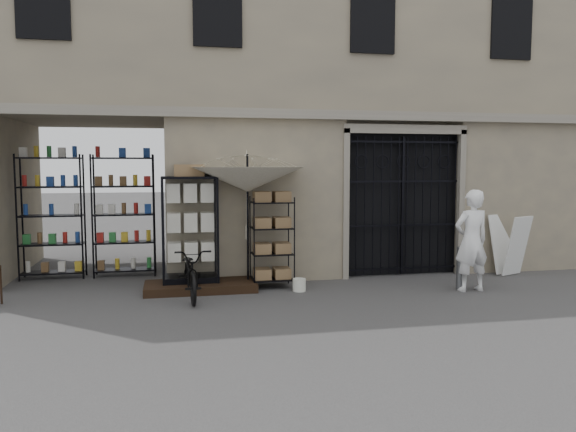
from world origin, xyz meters
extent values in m
plane|color=black|center=(0.00, 0.00, 0.00)|extent=(80.00, 80.00, 0.00)
cube|color=gray|center=(0.00, 4.00, 4.50)|extent=(14.00, 4.00, 9.00)
cube|color=black|center=(-4.50, 2.80, 1.50)|extent=(3.00, 1.70, 3.00)
cube|color=black|center=(-4.55, 3.30, 1.25)|extent=(2.70, 0.50, 2.50)
cube|color=black|center=(1.75, 2.28, 1.50)|extent=(2.50, 0.06, 3.00)
cube|color=black|center=(1.75, 2.12, 1.45)|extent=(0.05, 0.05, 2.80)
cube|color=black|center=(-2.40, 1.55, 0.07)|extent=(2.00, 0.90, 0.15)
cube|color=black|center=(-2.57, 1.70, 0.20)|extent=(1.08, 0.81, 0.11)
cube|color=silver|center=(-2.49, 1.41, 1.11)|extent=(0.87, 0.24, 1.80)
cube|color=silver|center=(-2.57, 1.70, 1.01)|extent=(0.90, 0.62, 1.50)
cube|color=olive|center=(-2.57, 1.70, 2.13)|extent=(0.62, 0.53, 0.21)
cube|color=black|center=(-1.07, 1.56, 0.85)|extent=(0.78, 0.58, 1.70)
cube|color=olive|center=(-1.07, 1.56, 0.80)|extent=(0.67, 0.47, 1.28)
cylinder|color=black|center=(-1.51, 1.64, 1.24)|extent=(0.05, 0.05, 2.48)
imported|color=beige|center=(-1.51, 1.64, 2.14)|extent=(2.05, 2.08, 1.67)
cylinder|color=silver|center=(-0.65, 1.14, 0.11)|extent=(0.28, 0.28, 0.23)
imported|color=black|center=(-2.59, 0.99, 0.00)|extent=(0.64, 0.93, 1.70)
cylinder|color=slate|center=(2.28, 0.66, 0.40)|extent=(0.18, 0.18, 0.79)
imported|color=white|center=(2.41, 0.53, 0.00)|extent=(0.83, 1.90, 0.44)
cube|color=silver|center=(4.03, 1.55, 0.63)|extent=(0.65, 0.48, 1.22)
cube|color=silver|center=(3.90, 1.90, 0.63)|extent=(0.65, 0.48, 1.22)
camera|label=1|loc=(-2.89, -8.63, 2.28)|focal=35.00mm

